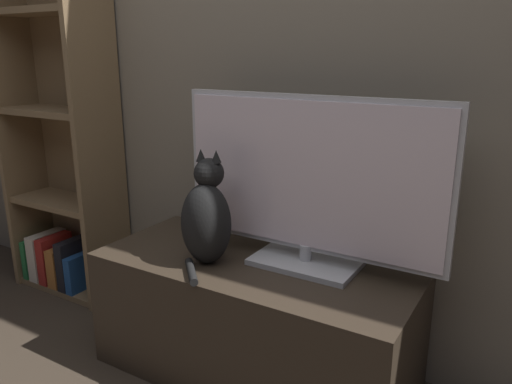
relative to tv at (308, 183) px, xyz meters
The scene contains 5 objects.
wall_back 0.60m from the tv, 126.42° to the left, with size 4.80×0.05×2.60m.
tv_stand 0.57m from the tv, 155.63° to the right, with size 1.18×0.53×0.47m.
tv is the anchor object (origin of this frame).
cat 0.38m from the tv, 153.15° to the right, with size 0.21×0.29×0.41m.
bookshelf 1.39m from the tv, behind, with size 0.60×0.28×1.86m.
Camera 1 is at (0.88, -0.53, 1.21)m, focal length 35.00 mm.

